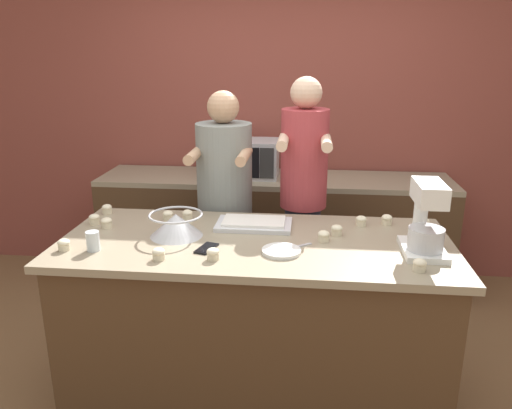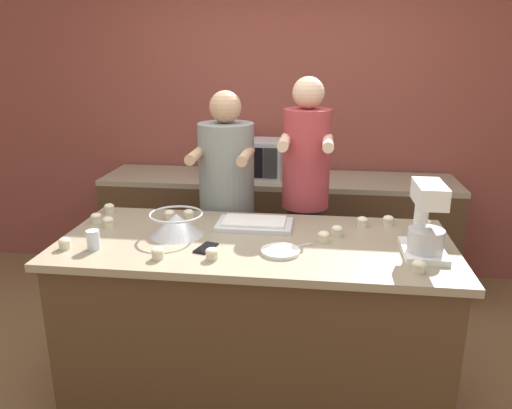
% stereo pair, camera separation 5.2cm
% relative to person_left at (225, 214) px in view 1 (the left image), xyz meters
% --- Properties ---
extents(ground_plane, '(16.00, 16.00, 0.00)m').
position_rel_person_left_xyz_m(ground_plane, '(0.27, -0.65, -0.87)').
color(ground_plane, brown).
extents(back_wall, '(10.00, 0.06, 2.70)m').
position_rel_person_left_xyz_m(back_wall, '(0.27, 1.14, 0.48)').
color(back_wall, brown).
rests_on(back_wall, ground_plane).
extents(island_counter, '(2.04, 0.89, 0.95)m').
position_rel_person_left_xyz_m(island_counter, '(0.27, -0.65, -0.39)').
color(island_counter, '#4C331E').
rests_on(island_counter, ground_plane).
extents(back_counter, '(2.80, 0.60, 0.93)m').
position_rel_person_left_xyz_m(back_counter, '(0.27, 0.79, -0.41)').
color(back_counter, '#4C331E').
rests_on(back_counter, ground_plane).
extents(person_left, '(0.37, 0.52, 1.66)m').
position_rel_person_left_xyz_m(person_left, '(0.00, 0.00, 0.00)').
color(person_left, '#33384C').
rests_on(person_left, ground_plane).
extents(person_right, '(0.32, 0.49, 1.75)m').
position_rel_person_left_xyz_m(person_right, '(0.51, -0.00, 0.07)').
color(person_right, '#33384C').
rests_on(person_right, ground_plane).
extents(stand_mixer, '(0.20, 0.30, 0.36)m').
position_rel_person_left_xyz_m(stand_mixer, '(1.11, -0.74, 0.24)').
color(stand_mixer, white).
rests_on(stand_mixer, island_counter).
extents(mixing_bowl, '(0.29, 0.29, 0.12)m').
position_rel_person_left_xyz_m(mixing_bowl, '(-0.15, -0.64, 0.15)').
color(mixing_bowl, '#BCBCC1').
rests_on(mixing_bowl, island_counter).
extents(baking_tray, '(0.42, 0.24, 0.04)m').
position_rel_person_left_xyz_m(baking_tray, '(0.24, -0.45, 0.10)').
color(baking_tray, silver).
rests_on(baking_tray, island_counter).
extents(microwave_oven, '(0.53, 0.33, 0.29)m').
position_rel_person_left_xyz_m(microwave_oven, '(0.03, 0.79, 0.21)').
color(microwave_oven, '#B7B7BC').
rests_on(microwave_oven, back_counter).
extents(cell_phone, '(0.11, 0.16, 0.01)m').
position_rel_person_left_xyz_m(cell_phone, '(0.04, -0.81, 0.09)').
color(cell_phone, black).
rests_on(cell_phone, island_counter).
extents(drinking_glass, '(0.07, 0.07, 0.10)m').
position_rel_person_left_xyz_m(drinking_glass, '(-0.51, -0.88, 0.13)').
color(drinking_glass, silver).
rests_on(drinking_glass, island_counter).
extents(small_plate, '(0.19, 0.19, 0.02)m').
position_rel_person_left_xyz_m(small_plate, '(0.42, -0.81, 0.09)').
color(small_plate, white).
rests_on(small_plate, island_counter).
extents(knife, '(0.19, 0.14, 0.01)m').
position_rel_person_left_xyz_m(knife, '(0.46, -0.76, 0.08)').
color(knife, '#BCBCC1').
rests_on(knife, island_counter).
extents(cupcake_0, '(0.06, 0.06, 0.06)m').
position_rel_person_left_xyz_m(cupcake_0, '(-0.16, -0.96, 0.11)').
color(cupcake_0, beige).
rests_on(cupcake_0, island_counter).
extents(cupcake_1, '(0.06, 0.06, 0.06)m').
position_rel_person_left_xyz_m(cupcake_1, '(-0.27, -0.40, 0.11)').
color(cupcake_1, beige).
rests_on(cupcake_1, island_counter).
extents(cupcake_2, '(0.06, 0.06, 0.06)m').
position_rel_person_left_xyz_m(cupcake_2, '(0.99, -0.34, 0.11)').
color(cupcake_2, beige).
rests_on(cupcake_2, island_counter).
extents(cupcake_3, '(0.06, 0.06, 0.06)m').
position_rel_person_left_xyz_m(cupcake_3, '(1.04, -0.96, 0.11)').
color(cupcake_3, beige).
rests_on(cupcake_3, island_counter).
extents(cupcake_4, '(0.06, 0.06, 0.06)m').
position_rel_person_left_xyz_m(cupcake_4, '(0.70, -0.54, 0.11)').
color(cupcake_4, beige).
rests_on(cupcake_4, island_counter).
extents(cupcake_5, '(0.06, 0.06, 0.06)m').
position_rel_person_left_xyz_m(cupcake_5, '(-0.16, -0.37, 0.11)').
color(cupcake_5, beige).
rests_on(cupcake_5, island_counter).
extents(cupcake_6, '(0.06, 0.06, 0.06)m').
position_rel_person_left_xyz_m(cupcake_6, '(-0.66, -0.89, 0.11)').
color(cupcake_6, beige).
rests_on(cupcake_6, island_counter).
extents(cupcake_7, '(0.06, 0.06, 0.06)m').
position_rel_person_left_xyz_m(cupcake_7, '(0.10, -0.93, 0.11)').
color(cupcake_7, beige).
rests_on(cupcake_7, island_counter).
extents(cupcake_8, '(0.06, 0.06, 0.06)m').
position_rel_person_left_xyz_m(cupcake_8, '(-0.58, -0.56, 0.11)').
color(cupcake_8, beige).
rests_on(cupcake_8, island_counter).
extents(cupcake_9, '(0.06, 0.06, 0.06)m').
position_rel_person_left_xyz_m(cupcake_9, '(-0.67, -0.50, 0.11)').
color(cupcake_9, beige).
rests_on(cupcake_9, island_counter).
extents(cupcake_10, '(0.06, 0.06, 0.06)m').
position_rel_person_left_xyz_m(cupcake_10, '(1.19, -0.38, 0.11)').
color(cupcake_10, beige).
rests_on(cupcake_10, island_counter).
extents(cupcake_11, '(0.06, 0.06, 0.06)m').
position_rel_person_left_xyz_m(cupcake_11, '(0.63, -0.64, 0.11)').
color(cupcake_11, beige).
rests_on(cupcake_11, island_counter).
extents(cupcake_12, '(0.06, 0.06, 0.06)m').
position_rel_person_left_xyz_m(cupcake_12, '(0.84, -0.37, 0.11)').
color(cupcake_12, beige).
rests_on(cupcake_12, island_counter).
extents(cupcake_13, '(0.06, 0.06, 0.06)m').
position_rel_person_left_xyz_m(cupcake_13, '(-0.67, -0.32, 0.11)').
color(cupcake_13, beige).
rests_on(cupcake_13, island_counter).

